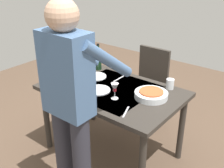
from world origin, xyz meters
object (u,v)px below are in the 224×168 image
chair_near (149,81)px  dinner_plate_far (98,90)px  wine_glass_right (115,88)px  serving_bowl_pasta (151,94)px  wine_bottle (98,60)px  water_cup_near_left (47,81)px  side_bowl_salad (63,84)px  dinner_plate_near (95,77)px  water_cup_far_left (92,63)px  wine_glass_left (82,63)px  water_cup_near_right (170,84)px  dining_table (112,97)px  person_server (70,101)px

chair_near → dinner_plate_far: bearing=89.7°
wine_glass_right → serving_bowl_pasta: wine_glass_right is taller
wine_bottle → dinner_plate_far: 0.55m
water_cup_near_left → side_bowl_salad: bearing=-161.4°
wine_bottle → dinner_plate_near: (-0.12, 0.19, -0.10)m
water_cup_far_left → water_cup_near_left: bearing=88.1°
water_cup_far_left → wine_glass_left: bearing=97.4°
water_cup_near_left → serving_bowl_pasta: water_cup_near_left is taller
chair_near → water_cup_far_left: (0.47, 0.50, 0.27)m
wine_glass_right → water_cup_near_right: bearing=-120.0°
serving_bowl_pasta → side_bowl_salad: same height
water_cup_near_right → dinner_plate_far: 0.69m
wine_glass_left → dinner_plate_near: size_ratio=0.66×
serving_bowl_pasta → wine_glass_right: bearing=42.2°
chair_near → dinner_plate_far: size_ratio=3.96×
serving_bowl_pasta → dining_table: bearing=11.0°
water_cup_far_left → side_bowl_salad: water_cup_far_left is taller
chair_near → dinner_plate_far: (0.00, 0.92, 0.23)m
wine_bottle → water_cup_far_left: bearing=-6.5°
dining_table → chair_near: bearing=-85.0°
dining_table → wine_glass_left: 0.56m
water_cup_far_left → wine_bottle: bearing=173.5°
dining_table → chair_near: (0.07, -0.81, -0.13)m
person_server → dinner_plate_near: bearing=-59.1°
person_server → water_cup_far_left: size_ratio=17.59×
wine_glass_left → side_bowl_salad: wine_glass_left is taller
wine_glass_right → water_cup_near_right: size_ratio=1.55×
water_cup_near_right → dinner_plate_near: water_cup_near_right is taller
dining_table → wine_bottle: wine_bottle is taller
person_server → wine_bottle: (0.60, -0.99, -0.10)m
water_cup_near_right → side_bowl_salad: size_ratio=0.54×
water_cup_far_left → serving_bowl_pasta: size_ratio=0.32×
water_cup_near_left → side_bowl_salad: size_ratio=0.48×
serving_bowl_pasta → dinner_plate_near: size_ratio=1.30×
water_cup_far_left → dinner_plate_near: (-0.23, 0.20, -0.04)m
water_cup_near_right → dinner_plate_near: (0.74, 0.24, -0.04)m
person_server → wine_glass_left: bearing=-49.9°
water_cup_near_right → serving_bowl_pasta: bearing=81.2°
water_cup_near_left → water_cup_near_right: (-0.99, -0.68, 0.01)m
wine_bottle → wine_glass_left: 0.19m
dinner_plate_near → dinner_plate_far: same height
serving_bowl_pasta → dinner_plate_near: bearing=-2.9°
wine_glass_right → side_bowl_salad: (0.54, 0.13, -0.07)m
water_cup_far_left → water_cup_near_right: bearing=-177.6°
water_cup_near_right → side_bowl_salad: water_cup_near_right is taller
water_cup_near_left → water_cup_far_left: bearing=-91.9°
water_cup_near_left → serving_bowl_pasta: bearing=-156.8°
wine_bottle → side_bowl_salad: 0.58m
wine_glass_right → dinner_plate_far: (0.22, -0.03, -0.10)m
wine_glass_right → dining_table: bearing=-44.7°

